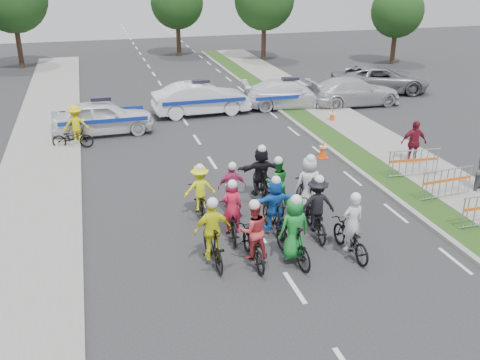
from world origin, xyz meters
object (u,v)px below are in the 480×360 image
object	(u,v)px
rider_8	(277,189)
barrier_1	(446,185)
rider_2	(253,239)
cone_0	(323,150)
rider_7	(308,191)
tree_1	(264,0)
rider_10	(200,196)
barrier_2	(413,164)
police_car_0	(103,117)
rider_1	(293,236)
rider_11	(261,176)
rider_4	(316,212)
tree_4	(177,2)
tree_2	(397,11)
police_car_1	(201,99)
police_car_2	(290,94)
spectator_2	(414,143)
rider_3	(213,238)
rider_6	(232,218)
cone_1	(332,116)
parked_bike	(73,138)
rider_0	(351,234)
rider_9	(232,194)
marshal_hiviz	(76,124)
civilian_suv	(380,79)
civilian_sedan	(354,92)
rider_5	(274,209)

from	to	relation	value
rider_8	barrier_1	distance (m)	5.72
rider_2	cone_0	size ratio (longest dim) A/B	2.69
rider_7	tree_1	world-z (taller)	tree_1
rider_10	barrier_2	size ratio (longest dim) A/B	0.89
police_car_0	rider_10	bearing A→B (deg)	-166.35
rider_7	cone_0	world-z (taller)	rider_7
rider_1	rider_11	world-z (taller)	rider_1
rider_2	police_car_0	size ratio (longest dim) A/B	0.41
rider_4	tree_4	size ratio (longest dim) A/B	0.31
tree_2	tree_4	bearing A→B (deg)	151.93
police_car_1	police_car_2	bearing A→B (deg)	-91.26
spectator_2	rider_3	bearing A→B (deg)	-144.55
rider_7	police_car_1	world-z (taller)	rider_7
rider_6	rider_2	bearing A→B (deg)	105.76
police_car_1	cone_1	bearing A→B (deg)	-120.53
tree_4	rider_8	bearing A→B (deg)	-93.76
spectator_2	parked_bike	size ratio (longest dim) A/B	1.03
rider_11	barrier_2	size ratio (longest dim) A/B	0.97
rider_0	rider_9	distance (m)	4.12
spectator_2	cone_0	distance (m)	3.50
police_car_1	cone_0	distance (m)	8.43
rider_9	rider_10	bearing A→B (deg)	-1.50
marshal_hiviz	rider_6	bearing A→B (deg)	121.12
civilian_suv	barrier_2	size ratio (longest dim) A/B	2.85
barrier_1	rider_8	bearing A→B (deg)	170.98
rider_8	spectator_2	bearing A→B (deg)	-154.59
rider_4	police_car_2	xyz separation A→B (m)	(4.38, 13.72, -0.01)
cone_1	tree_2	xyz separation A→B (m)	(11.06, 13.16, 3.49)
rider_9	police_car_0	world-z (taller)	rider_9
rider_7	civilian_sedan	bearing A→B (deg)	-121.87
police_car_2	rider_5	bearing A→B (deg)	166.40
rider_11	police_car_0	distance (m)	10.00
barrier_2	tree_1	xyz separation A→B (m)	(2.30, 24.58, 3.98)
rider_5	parked_bike	size ratio (longest dim) A/B	1.07
police_car_2	marshal_hiviz	distance (m)	11.46
rider_9	barrier_2	bearing A→B (deg)	-167.46
police_car_2	spectator_2	distance (m)	9.51
barrier_2	tree_2	size ratio (longest dim) A/B	0.35
rider_5	marshal_hiviz	distance (m)	11.54
rider_11	barrier_1	size ratio (longest dim) A/B	0.97
barrier_1	cone_1	world-z (taller)	barrier_1
civilian_suv	tree_1	distance (m)	13.09
rider_6	parked_bike	distance (m)	10.47
spectator_2	parked_bike	distance (m)	13.99
rider_4	rider_7	xyz separation A→B (m)	(0.33, 1.38, 0.04)
marshal_hiviz	cone_1	distance (m)	12.04
rider_4	rider_2	bearing A→B (deg)	30.40
rider_7	police_car_2	bearing A→B (deg)	-107.35
tree_1	rider_9	bearing A→B (deg)	-110.20
rider_2	tree_4	distance (m)	32.99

